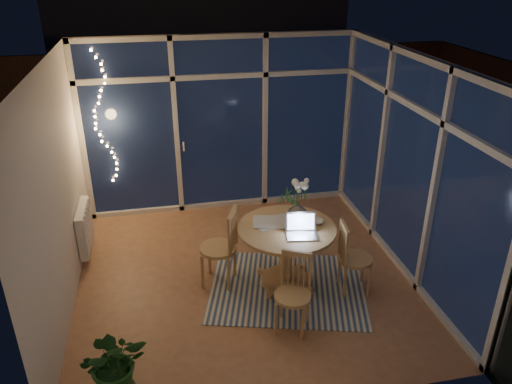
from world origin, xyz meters
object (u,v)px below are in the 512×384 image
chair_left (218,247)px  flower_vase (297,211)px  chair_front (293,294)px  laptop (302,226)px  chair_right (356,257)px  potted_plant (116,369)px  dining_table (286,256)px

chair_left → flower_vase: 1.01m
chair_front → laptop: size_ratio=2.56×
chair_left → chair_front: chair_left is taller
chair_right → potted_plant: (-2.61, -1.13, -0.07)m
chair_right → flower_vase: bearing=59.5°
chair_left → laptop: size_ratio=2.93×
flower_vase → chair_right: bearing=-37.7°
laptop → potted_plant: laptop is taller
chair_right → potted_plant: size_ratio=1.18×
chair_front → flower_vase: 1.09m
chair_left → potted_plant: 1.93m
chair_left → laptop: (0.88, -0.40, 0.39)m
laptop → chair_front: bearing=-105.1°
dining_table → chair_right: size_ratio=1.26×
potted_plant → chair_right: bearing=23.5°
chair_right → flower_vase: flower_vase is taller
laptop → potted_plant: 2.36m
flower_vase → potted_plant: size_ratio=0.28×
chair_front → laptop: 0.77m
chair_left → potted_plant: (-1.09, -1.59, -0.12)m
dining_table → chair_left: bearing=166.8°
chair_right → chair_front: chair_right is taller
potted_plant → chair_front: bearing=20.1°
laptop → flower_vase: laptop is taller
laptop → chair_left: bearing=164.1°
chair_right → chair_front: (-0.88, -0.50, -0.01)m
chair_right → flower_vase: 0.85m
dining_table → laptop: laptop is taller
dining_table → potted_plant: size_ratio=1.48×
dining_table → chair_front: (-0.14, -0.78, 0.05)m
chair_left → chair_right: 1.59m
chair_left → chair_right: (1.52, -0.46, -0.05)m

